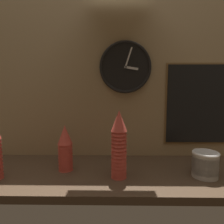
{
  "coord_description": "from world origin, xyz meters",
  "views": [
    {
      "loc": [
        0.02,
        -1.09,
        0.47
      ],
      "look_at": [
        0.0,
        0.04,
        0.33
      ],
      "focal_mm": 32.0,
      "sensor_mm": 36.0,
      "label": 1
    }
  ],
  "objects_px": {
    "cup_stack_center_left": "(65,148)",
    "cup_stack_center_right": "(119,144)",
    "wall_clock": "(125,67)",
    "bowl_stack_far_right": "(205,163)",
    "menu_board": "(197,104)"
  },
  "relations": [
    {
      "from": "cup_stack_center_right",
      "to": "wall_clock",
      "type": "relative_size",
      "value": 1.05
    },
    {
      "from": "cup_stack_center_right",
      "to": "wall_clock",
      "type": "distance_m",
      "value": 0.53
    },
    {
      "from": "cup_stack_center_left",
      "to": "cup_stack_center_right",
      "type": "relative_size",
      "value": 0.73
    },
    {
      "from": "wall_clock",
      "to": "menu_board",
      "type": "bearing_deg",
      "value": 1.06
    },
    {
      "from": "cup_stack_center_right",
      "to": "wall_clock",
      "type": "bearing_deg",
      "value": 81.81
    },
    {
      "from": "cup_stack_center_left",
      "to": "cup_stack_center_right",
      "type": "height_order",
      "value": "cup_stack_center_right"
    },
    {
      "from": "cup_stack_center_left",
      "to": "wall_clock",
      "type": "bearing_deg",
      "value": 34.23
    },
    {
      "from": "cup_stack_center_left",
      "to": "wall_clock",
      "type": "relative_size",
      "value": 0.77
    },
    {
      "from": "bowl_stack_far_right",
      "to": "menu_board",
      "type": "xyz_separation_m",
      "value": [
        0.07,
        0.32,
        0.29
      ]
    },
    {
      "from": "cup_stack_center_right",
      "to": "menu_board",
      "type": "height_order",
      "value": "menu_board"
    },
    {
      "from": "cup_stack_center_right",
      "to": "wall_clock",
      "type": "xyz_separation_m",
      "value": [
        0.05,
        0.32,
        0.42
      ]
    },
    {
      "from": "cup_stack_center_left",
      "to": "wall_clock",
      "type": "xyz_separation_m",
      "value": [
        0.35,
        0.24,
        0.47
      ]
    },
    {
      "from": "bowl_stack_far_right",
      "to": "wall_clock",
      "type": "distance_m",
      "value": 0.74
    },
    {
      "from": "bowl_stack_far_right",
      "to": "menu_board",
      "type": "bearing_deg",
      "value": 77.97
    },
    {
      "from": "cup_stack_center_left",
      "to": "bowl_stack_far_right",
      "type": "bearing_deg",
      "value": -5.25
    }
  ]
}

